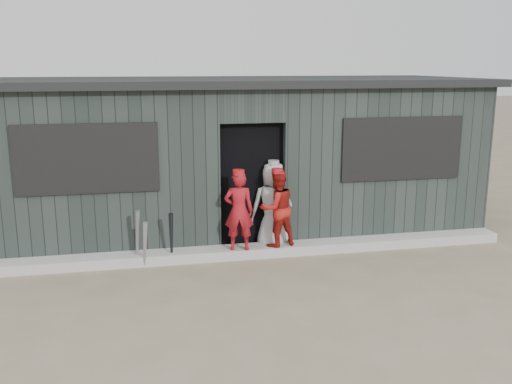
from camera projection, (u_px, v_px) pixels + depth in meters
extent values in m
plane|color=#6F624C|center=(286.00, 303.00, 6.97)|extent=(80.00, 80.00, 0.00)
cube|color=#9F9F9A|center=(256.00, 251.00, 8.69)|extent=(8.00, 0.36, 0.15)
cone|color=#96969E|center=(145.00, 245.00, 8.08)|extent=(0.12, 0.20, 0.70)
cone|color=gray|center=(137.00, 238.00, 8.18)|extent=(0.13, 0.24, 0.85)
cone|color=black|center=(171.00, 238.00, 8.27)|extent=(0.07, 0.26, 0.79)
imported|color=maroon|center=(239.00, 211.00, 8.39)|extent=(0.47, 0.35, 1.19)
imported|color=maroon|center=(277.00, 208.00, 8.59)|extent=(0.67, 0.58, 1.17)
imported|color=#A6A6A6|center=(273.00, 206.00, 8.83)|extent=(0.73, 0.51, 1.40)
cube|color=black|center=(236.00, 160.00, 10.04)|extent=(7.60, 2.70, 2.20)
cube|color=#282F2D|center=(100.00, 178.00, 8.24)|extent=(3.50, 0.20, 2.50)
cube|color=#2B3330|center=(389.00, 166.00, 9.14)|extent=(3.50, 0.20, 2.50)
cube|color=#2A312F|center=(252.00, 106.00, 8.47)|extent=(1.00, 0.20, 0.50)
cube|color=#28302D|center=(0.00, 165.00, 9.25)|extent=(0.20, 3.00, 2.50)
cube|color=#29312E|center=(438.00, 151.00, 10.81)|extent=(0.20, 3.00, 2.50)
cube|color=#2A322F|center=(224.00, 146.00, 11.37)|extent=(8.00, 0.20, 2.50)
cube|color=black|center=(236.00, 82.00, 9.74)|extent=(8.30, 3.30, 0.12)
cube|color=black|center=(87.00, 159.00, 8.03)|extent=(2.00, 0.04, 1.00)
cube|color=black|center=(402.00, 149.00, 8.99)|extent=(2.00, 0.04, 1.00)
cube|color=black|center=(223.00, 162.00, 8.99)|extent=(0.21, 0.21, 0.82)
cube|color=black|center=(245.00, 162.00, 9.28)|extent=(0.22, 0.19, 0.79)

